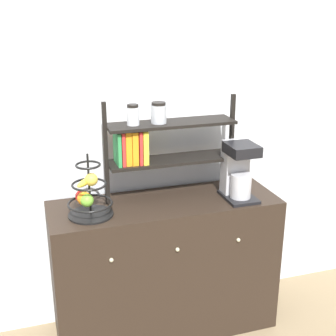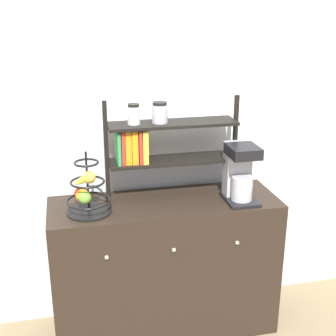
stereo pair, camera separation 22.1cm
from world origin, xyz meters
The scene contains 5 objects.
wall_back centered at (0.00, 0.51, 1.30)m, with size 7.00×0.05×2.60m, color silver.
sideboard centered at (0.00, 0.23, 0.44)m, with size 1.36×0.48×0.88m.
coffee_maker centered at (0.44, 0.17, 1.05)m, with size 0.18×0.24×0.34m.
fruit_stand centered at (-0.46, 0.17, 1.00)m, with size 0.25×0.25×0.36m.
shelf_hutch centered at (-0.04, 0.31, 1.23)m, with size 0.80×0.20×0.60m.
Camera 2 is at (-0.54, -2.25, 1.98)m, focal length 50.00 mm.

